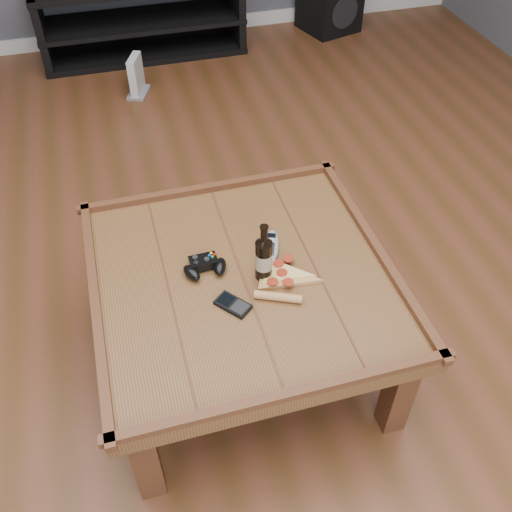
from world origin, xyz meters
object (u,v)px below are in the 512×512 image
object	(u,v)px
remote_control	(270,248)
game_console	(136,77)
coffee_table	(243,287)
game_controller	(205,266)
beer_bottle	(264,257)
pizza_slice	(281,278)
smartphone	(233,305)
subwoofer	(330,4)
media_console	(141,18)

from	to	relation	value
remote_control	game_console	size ratio (longest dim) A/B	0.78
coffee_table	game_controller	size ratio (longest dim) A/B	6.18
beer_bottle	pizza_slice	xyz separation A→B (m)	(0.05, -0.03, -0.08)
remote_control	beer_bottle	bearing A→B (deg)	-95.52
beer_bottle	game_console	xyz separation A→B (m)	(-0.20, 2.19, -0.43)
coffee_table	smartphone	xyz separation A→B (m)	(-0.06, -0.12, 0.07)
remote_control	subwoofer	xyz separation A→B (m)	(1.28, 2.69, -0.28)
beer_bottle	game_console	size ratio (longest dim) A/B	0.89
media_console	beer_bottle	xyz separation A→B (m)	(0.07, -2.77, 0.29)
coffee_table	game_console	size ratio (longest dim) A/B	4.14
coffee_table	smartphone	bearing A→B (deg)	-117.48
smartphone	subwoofer	size ratio (longest dim) A/B	0.28
media_console	remote_control	bearing A→B (deg)	-87.31
coffee_table	game_controller	bearing A→B (deg)	153.88
coffee_table	beer_bottle	distance (m)	0.16
pizza_slice	remote_control	xyz separation A→B (m)	(0.01, 0.14, 0.00)
smartphone	remote_control	world-z (taller)	remote_control
coffee_table	remote_control	size ratio (longest dim) A/B	5.28
game_controller	pizza_slice	size ratio (longest dim) A/B	0.52
game_controller	subwoofer	xyz separation A→B (m)	(1.53, 2.72, -0.29)
game_controller	smartphone	world-z (taller)	game_controller
subwoofer	game_console	bearing A→B (deg)	-174.79
game_controller	remote_control	xyz separation A→B (m)	(0.24, 0.03, -0.01)
pizza_slice	game_console	xyz separation A→B (m)	(-0.25, 2.22, -0.35)
media_console	beer_bottle	bearing A→B (deg)	-88.59
beer_bottle	subwoofer	size ratio (longest dim) A/B	0.49
game_controller	pizza_slice	world-z (taller)	game_controller
media_console	remote_control	xyz separation A→B (m)	(0.13, -2.66, 0.22)
coffee_table	remote_control	world-z (taller)	remote_control
smartphone	pizza_slice	bearing A→B (deg)	-19.07
coffee_table	pizza_slice	size ratio (longest dim) A/B	3.19
coffee_table	subwoofer	world-z (taller)	coffee_table
coffee_table	game_console	distance (m)	2.19
coffee_table	pizza_slice	bearing A→B (deg)	-24.51
pizza_slice	remote_control	world-z (taller)	pizza_slice
game_console	game_controller	bearing A→B (deg)	-67.66
smartphone	remote_control	bearing A→B (deg)	9.20
coffee_table	game_console	bearing A→B (deg)	93.38
game_console	media_console	bearing A→B (deg)	99.56
coffee_table	remote_control	distance (m)	0.17
game_controller	media_console	bearing A→B (deg)	85.62
coffee_table	subwoofer	distance (m)	3.12
pizza_slice	game_console	distance (m)	2.26
media_console	game_controller	distance (m)	2.71
beer_bottle	game_controller	xyz separation A→B (m)	(-0.18, 0.08, -0.07)
smartphone	remote_control	size ratio (longest dim) A/B	0.65
coffee_table	smartphone	world-z (taller)	coffee_table
coffee_table	subwoofer	xyz separation A→B (m)	(1.41, 2.78, -0.21)
smartphone	media_console	bearing A→B (deg)	49.60
media_console	subwoofer	xyz separation A→B (m)	(1.41, 0.03, -0.06)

